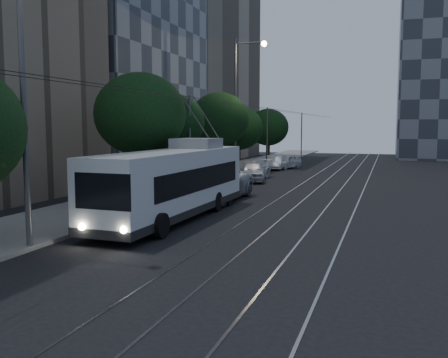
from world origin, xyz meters
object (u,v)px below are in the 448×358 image
object	(u,v)px
car_white_c	(274,162)
streetlamp_near	(33,70)
trolleybus	(174,183)
car_white_d	(286,162)
pickup_silver	(212,184)
car_white_b	(248,170)
car_white_a	(253,171)
streetlamp_far	(240,95)

from	to	relation	value
car_white_c	streetlamp_near	distance (m)	33.94
trolleybus	car_white_d	world-z (taller)	trolleybus
pickup_silver	car_white_b	xyz separation A→B (m)	(-1.15, 11.50, -0.15)
car_white_b	car_white_c	distance (m)	9.50
car_white_d	pickup_silver	bearing A→B (deg)	-69.72
car_white_a	car_white_c	bearing A→B (deg)	79.96
car_white_c	streetlamp_near	size ratio (longest dim) A/B	0.41
car_white_b	streetlamp_far	xyz separation A→B (m)	(-1.07, 1.51, 5.91)
car_white_d	streetlamp_near	world-z (taller)	streetlamp_near
car_white_b	car_white_d	bearing A→B (deg)	95.86
car_white_c	car_white_d	size ratio (longest dim) A/B	1.03
car_white_b	car_white_d	size ratio (longest dim) A/B	1.34
pickup_silver	car_white_b	bearing A→B (deg)	97.92
car_white_b	streetlamp_near	distance (m)	24.59
trolleybus	car_white_c	xyz separation A→B (m)	(-1.40, 26.68, -0.97)
car_white_b	streetlamp_far	world-z (taller)	streetlamp_far
pickup_silver	car_white_c	size ratio (longest dim) A/B	1.63
car_white_a	car_white_c	distance (m)	10.82
trolleybus	pickup_silver	xyz separation A→B (m)	(-0.25, 5.68, -0.72)
trolleybus	streetlamp_far	size ratio (longest dim) A/B	1.07
streetlamp_far	car_white_b	bearing A→B (deg)	-54.59
car_white_a	streetlamp_near	xyz separation A→B (m)	(-1.23, -22.73, 5.24)
pickup_silver	car_white_a	xyz separation A→B (m)	(-0.41, 10.21, -0.17)
car_white_a	streetlamp_far	xyz separation A→B (m)	(-1.82, 2.80, 5.92)
car_white_d	streetlamp_far	xyz separation A→B (m)	(-1.93, -9.33, 6.00)
car_white_b	pickup_silver	bearing A→B (deg)	-73.86
pickup_silver	car_white_b	size ratio (longest dim) A/B	1.25
car_white_c	car_white_d	bearing A→B (deg)	47.23
pickup_silver	car_white_a	size ratio (longest dim) A/B	1.49
car_white_d	car_white_a	bearing A→B (deg)	-71.03
car_white_b	streetlamp_near	bearing A→B (deg)	-80.75
pickup_silver	car_white_d	size ratio (longest dim) A/B	1.68
trolleybus	streetlamp_far	xyz separation A→B (m)	(-2.47, 18.68, 5.03)
pickup_silver	trolleybus	bearing A→B (deg)	-85.34
car_white_b	car_white_d	distance (m)	10.87
car_white_b	streetlamp_near	size ratio (longest dim) A/B	0.54
trolleybus	car_white_c	size ratio (longest dim) A/B	2.93
car_white_a	streetlamp_near	distance (m)	23.36
car_white_d	car_white_b	bearing A→B (deg)	-75.02
car_white_c	streetlamp_near	world-z (taller)	streetlamp_near
car_white_a	car_white_b	size ratio (longest dim) A/B	0.84
trolleybus	car_white_a	size ratio (longest dim) A/B	2.69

